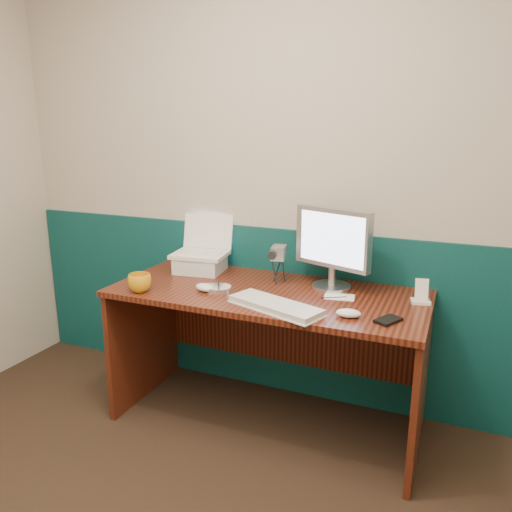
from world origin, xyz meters
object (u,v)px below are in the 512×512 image
at_px(monitor, 333,248).
at_px(mug, 140,283).
at_px(laptop, 199,235).
at_px(desk, 267,358).
at_px(camcorder, 279,265).
at_px(keyboard, 275,306).

xyz_separation_m(monitor, mug, (-0.88, -0.43, -0.17)).
bearing_deg(laptop, monitor, -7.44).
bearing_deg(desk, monitor, 30.24).
xyz_separation_m(mug, camcorder, (0.60, 0.41, 0.05)).
bearing_deg(keyboard, laptop, 166.41).
relative_size(monitor, mug, 3.60).
relative_size(mug, camcorder, 0.59).
distance_m(monitor, keyboard, 0.47).
bearing_deg(camcorder, laptop, 166.35).
bearing_deg(laptop, keyboard, -40.35).
distance_m(monitor, camcorder, 0.31).
distance_m(keyboard, camcorder, 0.41).
relative_size(desk, camcorder, 7.92).
bearing_deg(laptop, desk, -26.78).
bearing_deg(keyboard, camcorder, 128.04).
bearing_deg(monitor, desk, -130.19).
distance_m(desk, monitor, 0.68).
bearing_deg(desk, keyboard, -60.37).
distance_m(monitor, mug, 1.00).
relative_size(desk, mug, 13.54).
bearing_deg(mug, keyboard, 2.73).
xyz_separation_m(laptop, monitor, (0.78, -0.00, -0.00)).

